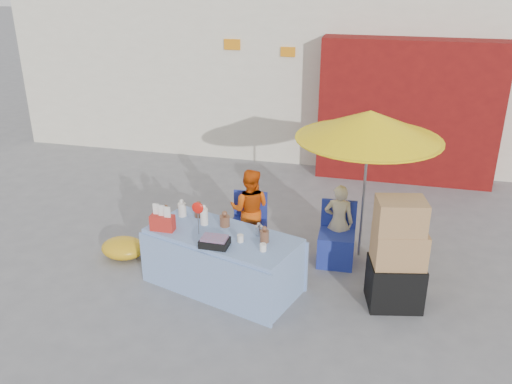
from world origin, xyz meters
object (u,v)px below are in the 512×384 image
(chair_right, at_px, (336,246))
(umbrella, at_px, (370,126))
(vendor_orange, at_px, (250,209))
(box_stack, at_px, (397,258))
(market_table, at_px, (222,259))
(vendor_beige, at_px, (338,222))
(chair_left, at_px, (248,235))

(chair_right, distance_m, umbrella, 1.69)
(vendor_orange, xyz_separation_m, box_stack, (2.03, -0.96, 0.04))
(vendor_orange, height_order, umbrella, umbrella)
(market_table, relative_size, vendor_beige, 1.93)
(vendor_beige, xyz_separation_m, box_stack, (0.78, -0.96, 0.09))
(market_table, distance_m, box_stack, 2.13)
(market_table, xyz_separation_m, box_stack, (2.11, 0.11, 0.26))
(chair_left, relative_size, vendor_beige, 0.78)
(market_table, distance_m, vendor_beige, 1.71)
(market_table, relative_size, chair_right, 2.48)
(box_stack, bearing_deg, vendor_beige, 129.18)
(box_stack, bearing_deg, chair_left, 157.96)
(chair_right, relative_size, vendor_beige, 0.78)
(chair_right, bearing_deg, umbrella, 41.32)
(market_table, bearing_deg, chair_right, 52.68)
(chair_left, relative_size, vendor_orange, 0.71)
(vendor_orange, xyz_separation_m, vendor_beige, (1.25, 0.00, -0.05))
(market_table, bearing_deg, chair_left, 102.72)
(vendor_orange, relative_size, umbrella, 0.58)
(chair_left, bearing_deg, vendor_orange, 87.68)
(market_table, relative_size, box_stack, 1.53)
(chair_right, bearing_deg, market_table, -147.03)
(chair_right, xyz_separation_m, umbrella, (0.30, 0.28, 1.64))
(box_stack, bearing_deg, umbrella, 113.43)
(market_table, xyz_separation_m, vendor_orange, (0.08, 1.07, 0.22))
(chair_left, xyz_separation_m, vendor_orange, (0.00, 0.13, 0.35))
(market_table, bearing_deg, vendor_orange, 103.31)
(chair_right, xyz_separation_m, box_stack, (0.78, -0.82, 0.38))
(box_stack, bearing_deg, chair_right, 133.50)
(chair_left, relative_size, chair_right, 1.00)
(chair_left, distance_m, vendor_beige, 1.29)
(vendor_orange, bearing_deg, umbrella, -176.55)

